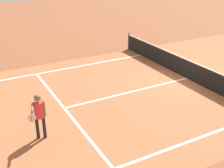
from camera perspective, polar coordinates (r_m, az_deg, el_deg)
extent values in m
plane|color=brown|center=(14.87, 14.46, 1.08)|extent=(60.00, 60.00, 0.00)
cube|color=#9E5433|center=(14.87, 14.46, 1.08)|extent=(10.62, 24.40, 0.00)
cube|color=white|center=(15.51, -12.94, 2.23)|extent=(0.10, 11.89, 0.01)
cube|color=white|center=(8.85, 3.00, -15.43)|extent=(0.10, 11.89, 0.01)
cube|color=white|center=(11.81, -9.35, -4.68)|extent=(8.22, 0.10, 0.01)
cube|color=white|center=(13.04, 3.96, -1.49)|extent=(0.10, 6.40, 0.01)
cylinder|color=#33383D|center=(18.86, 3.30, 8.42)|extent=(0.09, 0.09, 1.07)
cube|color=black|center=(14.71, 14.64, 2.71)|extent=(11.08, 0.02, 0.91)
cube|color=white|center=(14.54, 14.84, 4.47)|extent=(11.08, 0.03, 0.05)
cylinder|color=black|center=(9.97, -13.13, -8.24)|extent=(0.11, 0.11, 0.80)
cylinder|color=black|center=(9.98, -14.40, -8.35)|extent=(0.11, 0.11, 0.80)
cylinder|color=red|center=(9.64, -14.16, -4.89)|extent=(0.32, 0.32, 0.56)
sphere|color=brown|center=(9.44, -14.42, -2.61)|extent=(0.22, 0.22, 0.22)
cylinder|color=brown|center=(9.63, -13.16, -4.76)|extent=(0.08, 0.08, 0.54)
cylinder|color=brown|center=(9.30, -15.36, -4.53)|extent=(0.54, 0.22, 0.08)
cylinder|color=black|center=(8.97, -15.41, -5.68)|extent=(0.22, 0.09, 0.03)
torus|color=red|center=(8.76, -15.45, -6.45)|extent=(0.28, 0.10, 0.28)
cylinder|color=silver|center=(8.76, -15.45, -6.45)|extent=(0.07, 0.24, 0.25)
sphere|color=#CCE033|center=(14.54, 9.47, 1.14)|extent=(0.07, 0.07, 0.07)
sphere|color=#CCE033|center=(12.18, -9.70, -3.60)|extent=(0.07, 0.07, 0.07)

